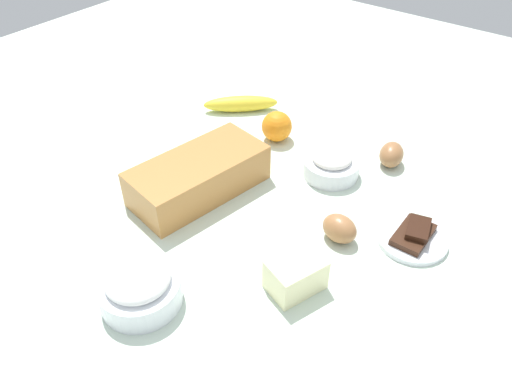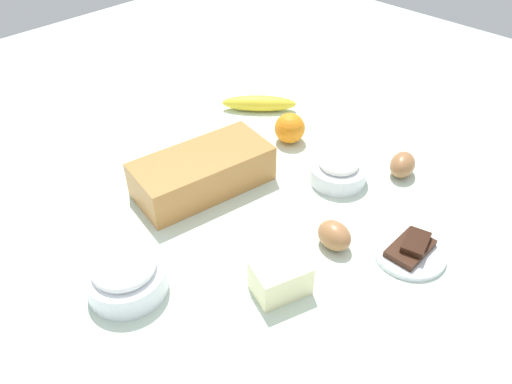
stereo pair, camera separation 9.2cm
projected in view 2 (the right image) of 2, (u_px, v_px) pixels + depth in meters
The scene contains 10 objects.
ground_plane at pixel (256, 211), 1.00m from camera, with size 2.40×2.40×0.02m, color silver.
loaf_pan at pixel (203, 171), 1.02m from camera, with size 0.30×0.18×0.08m.
flour_bowl at pixel (338, 170), 1.05m from camera, with size 0.12×0.12×0.06m.
sugar_bowl at pixel (126, 275), 0.81m from camera, with size 0.13×0.13×0.07m.
banana at pixel (259, 103), 1.28m from camera, with size 0.19×0.04×0.04m, color yellow.
orange_fruit at pixel (290, 128), 1.16m from camera, with size 0.07×0.07×0.07m, color orange.
butter_block at pixel (280, 278), 0.82m from camera, with size 0.09×0.06×0.06m, color #F4EDB2.
egg_near_butter at pixel (334, 235), 0.90m from camera, with size 0.05×0.05×0.07m, color #A56F43.
egg_beside_bowl at pixel (402, 165), 1.06m from camera, with size 0.05×0.05×0.07m, color #9B683F.
chocolate_plate at pixel (410, 250), 0.89m from camera, with size 0.13×0.13×0.03m.
Camera 2 is at (-0.53, -0.53, 0.66)m, focal length 35.01 mm.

